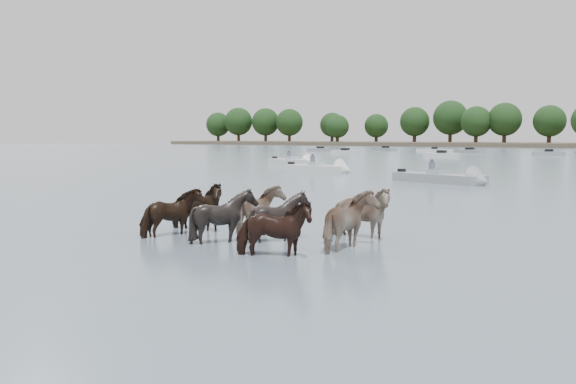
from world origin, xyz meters
The scene contains 7 objects.
ground centered at (0.00, 0.00, 0.00)m, with size 400.00×400.00×0.00m, color slate.
shoreline centered at (-70.00, 150.00, 0.50)m, with size 160.00×30.00×1.00m, color #4C4233.
pony_herd centered at (2.38, 1.47, 0.53)m, with size 6.71×4.50×1.51m.
motorboat_a centered at (-12.77, 26.49, 0.23)m, with size 5.59×1.98×1.92m.
motorboat_b centered at (-1.50, 21.84, 0.22)m, with size 5.99×2.94×1.92m.
motorboat_f centered at (-21.57, 35.07, 0.22)m, with size 5.93×2.88×1.92m.
treeline centered at (-72.91, 150.73, 6.87)m, with size 147.40×20.58×12.51m.
Camera 1 is at (12.03, -10.11, 2.50)m, focal length 39.04 mm.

